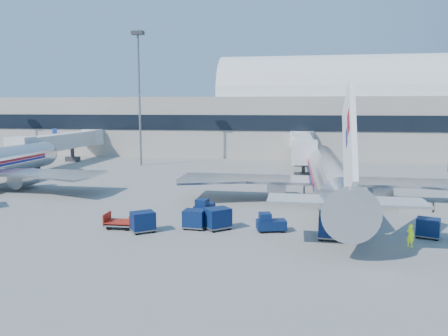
% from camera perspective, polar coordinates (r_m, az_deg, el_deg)
% --- Properties ---
extents(ground, '(260.00, 260.00, 0.00)m').
position_cam_1_polar(ground, '(43.51, 0.61, -5.42)').
color(ground, gray).
rests_on(ground, ground).
extents(terminal, '(170.00, 28.15, 21.00)m').
position_cam_1_polar(terminal, '(99.85, -2.25, 6.54)').
color(terminal, '#B2AA9E').
rests_on(terminal, ground).
extents(airliner_main, '(32.00, 37.26, 12.07)m').
position_cam_1_polar(airliner_main, '(47.03, 13.60, -1.00)').
color(airliner_main, silver).
rests_on(airliner_main, ground).
extents(jetbridge_near, '(4.40, 27.50, 6.25)m').
position_cam_1_polar(jetbridge_near, '(72.91, 10.25, 3.03)').
color(jetbridge_near, silver).
rests_on(jetbridge_near, ground).
extents(jetbridge_mid, '(4.40, 27.50, 6.25)m').
position_cam_1_polar(jetbridge_mid, '(83.54, -19.97, 3.30)').
color(jetbridge_mid, silver).
rests_on(jetbridge_mid, ground).
extents(mast_west, '(2.00, 1.20, 22.60)m').
position_cam_1_polar(mast_west, '(76.67, -11.05, 11.38)').
color(mast_west, slate).
rests_on(mast_west, ground).
extents(barrier_near, '(3.00, 0.55, 0.90)m').
position_cam_1_polar(barrier_near, '(46.36, 23.67, -4.70)').
color(barrier_near, '#9E9E96').
rests_on(barrier_near, ground).
extents(tug_lead, '(2.60, 1.74, 1.55)m').
position_cam_1_polar(tug_lead, '(36.05, 6.03, -7.15)').
color(tug_lead, '#091A44').
rests_on(tug_lead, ground).
extents(tug_right, '(2.12, 2.33, 1.38)m').
position_cam_1_polar(tug_right, '(38.64, 15.09, -6.48)').
color(tug_right, '#091A44').
rests_on(tug_right, ground).
extents(tug_left, '(1.74, 2.68, 1.61)m').
position_cam_1_polar(tug_left, '(41.18, -2.64, -5.15)').
color(tug_left, '#091A44').
rests_on(tug_left, ground).
extents(cart_train_a, '(2.55, 2.49, 1.79)m').
position_cam_1_polar(cart_train_a, '(36.38, -0.81, -6.56)').
color(cart_train_a, '#091A44').
rests_on(cart_train_a, ground).
extents(cart_train_b, '(1.93, 1.53, 1.61)m').
position_cam_1_polar(cart_train_b, '(36.64, -3.90, -6.63)').
color(cart_train_b, '#091A44').
rests_on(cart_train_b, ground).
extents(cart_train_c, '(2.40, 2.30, 1.68)m').
position_cam_1_polar(cart_train_c, '(36.23, -10.54, -6.86)').
color(cart_train_c, '#091A44').
rests_on(cart_train_c, ground).
extents(cart_solo_near, '(2.26, 1.79, 1.89)m').
position_cam_1_polar(cart_solo_near, '(34.71, 13.94, -7.44)').
color(cart_solo_near, '#091A44').
rests_on(cart_solo_near, ground).
extents(cart_solo_far, '(2.11, 1.87, 1.55)m').
position_cam_1_polar(cart_solo_far, '(37.63, 25.11, -7.05)').
color(cart_solo_far, '#091A44').
rests_on(cart_solo_far, ground).
extents(cart_open_red, '(2.39, 1.70, 0.64)m').
position_cam_1_polar(cart_open_red, '(37.81, -13.38, -7.01)').
color(cart_open_red, slate).
rests_on(cart_open_red, ground).
extents(ramp_worker, '(0.70, 0.74, 1.69)m').
position_cam_1_polar(ramp_worker, '(34.80, 23.18, -8.10)').
color(ramp_worker, '#B8FC1A').
rests_on(ramp_worker, ground).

